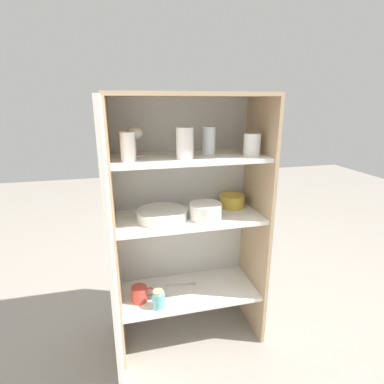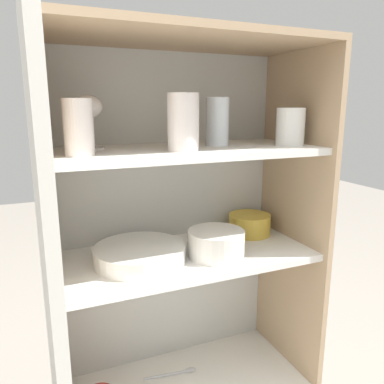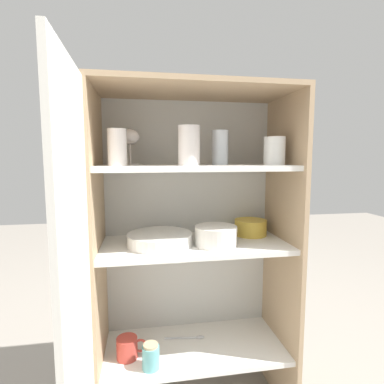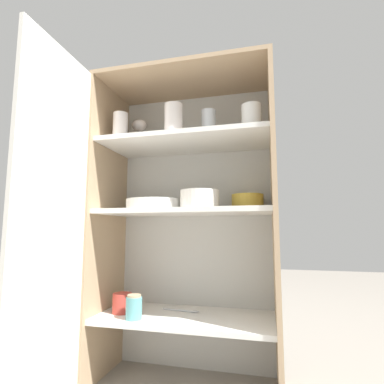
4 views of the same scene
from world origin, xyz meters
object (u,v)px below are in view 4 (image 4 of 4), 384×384
plate_stack_white (155,205)px  mixing_bowl_large (200,199)px  serving_bowl_small (248,201)px  storage_jar (134,307)px  coffee_mug_primary (123,303)px

plate_stack_white → mixing_bowl_large: 0.22m
plate_stack_white → serving_bowl_small: serving_bowl_small is taller
storage_jar → coffee_mug_primary: bearing=139.8°
serving_bowl_small → coffee_mug_primary: serving_bowl_small is taller
plate_stack_white → storage_jar: 0.42m
mixing_bowl_large → storage_jar: size_ratio=1.71×
plate_stack_white → serving_bowl_small: 0.40m
mixing_bowl_large → storage_jar: mixing_bowl_large is taller
plate_stack_white → serving_bowl_small: (0.40, 0.08, 0.01)m
serving_bowl_small → plate_stack_white: bearing=-168.1°
coffee_mug_primary → storage_jar: 0.11m
serving_bowl_small → storage_jar: (-0.44, -0.18, -0.42)m
coffee_mug_primary → serving_bowl_small: bearing=11.5°
mixing_bowl_large → serving_bowl_small: 0.22m
storage_jar → plate_stack_white: bearing=65.5°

